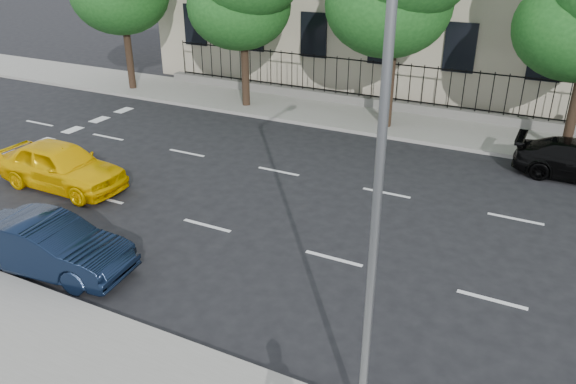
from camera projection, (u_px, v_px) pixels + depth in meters
name	position (u px, v px, depth m)	size (l,w,h in m)	color
ground	(291.00, 311.00, 12.73)	(120.00, 120.00, 0.00)	black
far_sidewalk	(437.00, 129.00, 23.99)	(60.00, 4.00, 0.15)	gray
lane_markings	(363.00, 222.00, 16.56)	(49.60, 4.62, 0.01)	silver
crosswalk	(26.00, 148.00, 22.14)	(0.50, 12.10, 0.01)	silver
iron_fence	(447.00, 106.00, 25.12)	(30.00, 0.50, 2.20)	slate
street_light	(393.00, 138.00, 8.08)	(0.25, 3.32, 8.05)	slate
yellow_taxi	(61.00, 165.00, 18.47)	(1.85, 4.60, 1.57)	#FFC500
navy_sedan	(49.00, 246.00, 13.97)	(1.51, 4.33, 1.43)	black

